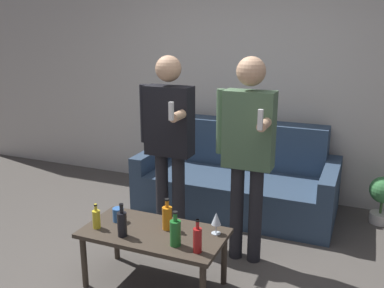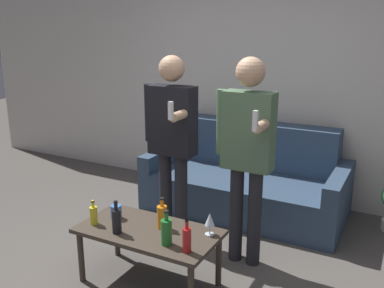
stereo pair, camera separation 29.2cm
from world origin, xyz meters
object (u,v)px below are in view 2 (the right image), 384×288
object	(u,v)px
bottle_orange	(117,220)
person_standing_left	(172,134)
couch	(247,181)
person_standing_right	(247,145)
coffee_table	(149,236)

from	to	relation	value
bottle_orange	person_standing_left	world-z (taller)	person_standing_left
couch	person_standing_right	size ratio (longest dim) A/B	1.21
couch	person_standing_right	bearing A→B (deg)	-70.36
coffee_table	couch	bearing A→B (deg)	84.80
coffee_table	person_standing_left	bearing A→B (deg)	106.94
coffee_table	person_standing_left	size ratio (longest dim) A/B	0.63
bottle_orange	person_standing_right	bearing A→B (deg)	48.70
person_standing_left	person_standing_right	size ratio (longest dim) A/B	0.99
couch	person_standing_right	world-z (taller)	person_standing_right
bottle_orange	person_standing_right	world-z (taller)	person_standing_right
couch	bottle_orange	xyz separation A→B (m)	(-0.31, -1.74, 0.23)
coffee_table	bottle_orange	bearing A→B (deg)	-139.37
couch	person_standing_left	distance (m)	1.16
coffee_table	person_standing_left	world-z (taller)	person_standing_left
couch	person_standing_left	bearing A→B (deg)	-112.10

